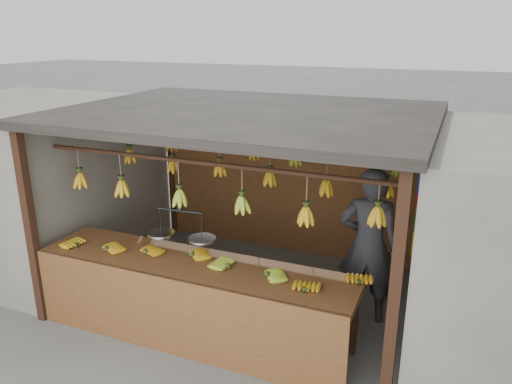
% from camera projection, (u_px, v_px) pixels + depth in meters
% --- Properties ---
extents(ground, '(80.00, 80.00, 0.00)m').
position_uv_depth(ground, '(247.00, 292.00, 6.56)').
color(ground, '#5B5B57').
extents(stall, '(4.30, 3.30, 2.40)m').
position_uv_depth(stall, '(257.00, 140.00, 6.23)').
color(stall, black).
rests_on(stall, ground).
extents(neighbor_left, '(3.00, 3.00, 2.30)m').
position_uv_depth(neighbor_left, '(28.00, 179.00, 7.51)').
color(neighbor_left, slate).
rests_on(neighbor_left, ground).
extents(counter, '(3.66, 0.82, 0.96)m').
position_uv_depth(counter, '(189.00, 284.00, 5.30)').
color(counter, brown).
rests_on(counter, ground).
extents(hanging_bananas, '(3.60, 2.25, 0.39)m').
position_uv_depth(hanging_bananas, '(247.00, 174.00, 6.05)').
color(hanging_bananas, '#BB8714').
rests_on(hanging_bananas, ground).
extents(balance_scale, '(0.78, 0.33, 0.87)m').
position_uv_depth(balance_scale, '(181.00, 233.00, 5.44)').
color(balance_scale, black).
rests_on(balance_scale, ground).
extents(vendor, '(0.72, 0.51, 1.86)m').
position_uv_depth(vendor, '(368.00, 245.00, 5.73)').
color(vendor, '#262628').
rests_on(vendor, ground).
extents(bag_bundles, '(0.08, 0.26, 1.22)m').
position_uv_depth(bag_bundles, '(418.00, 210.00, 6.73)').
color(bag_bundles, '#1426BF').
rests_on(bag_bundles, ground).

